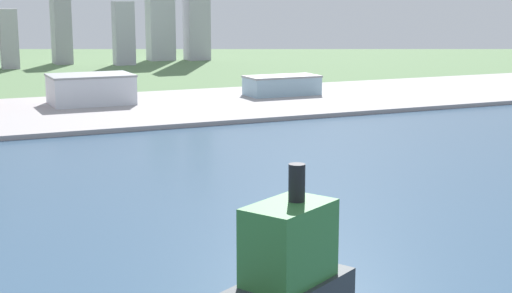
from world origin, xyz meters
TOP-DOWN VIEW (x-y plane):
  - ground_plane at (0.00, 300.00)m, footprint 2400.00×2400.00m
  - water_bay at (0.00, 240.00)m, footprint 840.00×360.00m
  - industrial_pier at (0.00, 490.00)m, footprint 840.00×140.00m
  - container_barge at (-2.89, 179.21)m, footprint 52.24×37.26m
  - warehouse_main at (36.33, 513.59)m, footprint 49.03×34.28m
  - warehouse_annex at (160.71, 505.27)m, footprint 48.15×24.17m
  - distant_skyline at (31.11, 817.65)m, footprint 392.07×78.53m

SIDE VIEW (x-z plane):
  - ground_plane at x=0.00m, z-range 0.00..0.00m
  - water_bay at x=0.00m, z-range 0.00..0.15m
  - industrial_pier at x=0.00m, z-range 0.00..2.50m
  - warehouse_annex at x=160.71m, z-range 2.52..15.26m
  - container_barge at x=-2.89m, z-range -7.17..25.86m
  - warehouse_main at x=36.33m, z-range 2.52..20.36m
  - distant_skyline at x=31.11m, z-range -22.51..130.88m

